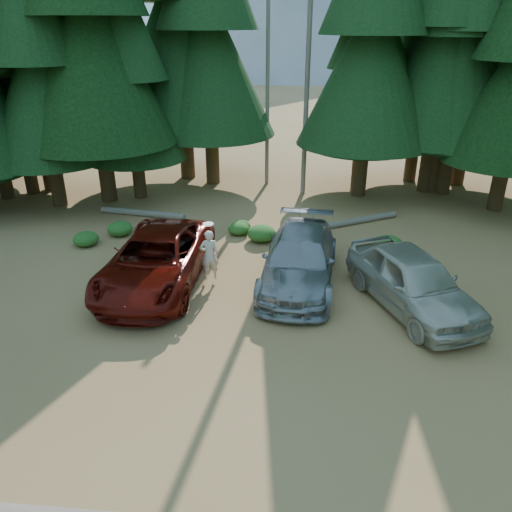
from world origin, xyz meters
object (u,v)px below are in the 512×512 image
object	(u,v)px
silver_minivan_center	(299,259)
log_left	(143,213)
log_mid	(286,235)
log_right	(356,221)
silver_minivan_right	(413,281)
frisbee_player	(209,255)
red_pickup	(156,260)

from	to	relation	value
silver_minivan_center	log_left	distance (m)	9.34
silver_minivan_center	log_left	world-z (taller)	silver_minivan_center
log_mid	log_right	distance (m)	3.60
silver_minivan_right	log_left	size ratio (longest dim) A/B	1.30
frisbee_player	log_left	world-z (taller)	frisbee_player
red_pickup	silver_minivan_center	size ratio (longest dim) A/B	1.09
frisbee_player	log_left	bearing A→B (deg)	-72.54
frisbee_player	silver_minivan_right	bearing A→B (deg)	154.09
log_left	log_mid	size ratio (longest dim) A/B	1.32
silver_minivan_right	log_mid	world-z (taller)	silver_minivan_right
red_pickup	frisbee_player	bearing A→B (deg)	9.23
log_mid	log_right	xyz separation A→B (m)	(3.05, 1.92, 0.01)
red_pickup	frisbee_player	world-z (taller)	frisbee_player
silver_minivan_center	log_left	xyz separation A→B (m)	(-7.27, 5.82, -0.71)
red_pickup	log_left	world-z (taller)	red_pickup
red_pickup	log_mid	world-z (taller)	red_pickup
silver_minivan_right	log_left	distance (m)	12.97
red_pickup	log_mid	bearing A→B (deg)	47.76
log_right	red_pickup	bearing A→B (deg)	-168.87
log_left	log_right	bearing A→B (deg)	8.76
silver_minivan_center	silver_minivan_right	distance (m)	3.75
silver_minivan_center	log_right	bearing A→B (deg)	71.49
silver_minivan_center	log_right	size ratio (longest dim) A/B	1.38
red_pickup	silver_minivan_center	xyz separation A→B (m)	(4.81, 0.57, -0.03)
silver_minivan_center	log_right	distance (m)	6.26
silver_minivan_center	frisbee_player	bearing A→B (deg)	-168.72
log_right	silver_minivan_right	bearing A→B (deg)	-111.31
frisbee_player	log_right	size ratio (longest dim) A/B	0.47
red_pickup	silver_minivan_right	size ratio (longest dim) A/B	1.19
silver_minivan_center	silver_minivan_right	xyz separation A→B (m)	(3.50, -1.36, 0.06)
silver_minivan_center	silver_minivan_right	world-z (taller)	silver_minivan_right
frisbee_player	silver_minivan_center	bearing A→B (deg)	169.33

